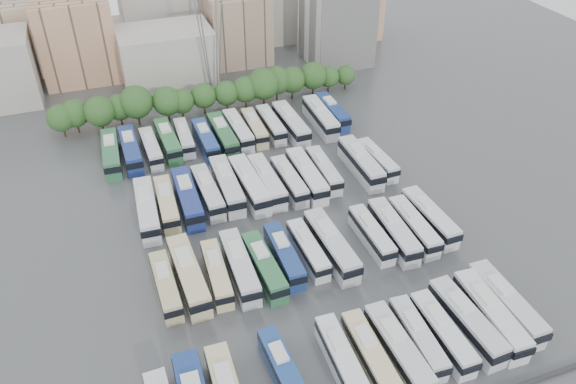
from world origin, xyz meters
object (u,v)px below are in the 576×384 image
object	(u,v)px
bus_r0_s8	(398,349)
bus_r0_s4	(283,370)
bus_r0_s9	(418,337)
bus_r2_s3	(188,198)
electricity_pylon	(208,8)
bus_r3_s10	(291,124)
bus_r2_s10	(324,170)
bus_r3_s13	(332,112)
bus_r2_s8	(289,181)
bus_r1_s12	(414,226)
bus_r2_s4	(208,192)
bus_r0_s10	(442,333)
bus_r2_s1	(147,209)
bus_r3_s7	(238,130)
bus_r1_s7	(308,249)
bus_r2_s13	(377,160)
bus_r1_s6	(284,255)
bus_r1_s4	(240,267)
bus_r3_s9	(271,124)
bus_r1_s13	(430,217)
bus_r3_s3	(168,140)
bus_r3_s5	(206,140)
bus_r3_s1	(131,149)
bus_r3_s4	(184,137)
bus_r2_s9	(307,175)
bus_r1_s1	(166,286)
bus_r1_s5	(264,266)
bus_r3_s6	(223,135)
bus_r2_s5	(227,185)
bus_r0_s7	(370,355)
bus_r1_s3	(217,273)
bus_r3_s0	(111,153)
bus_r1_s10	(371,234)
bus_r1_s8	(331,245)
bus_r0_s11	(466,321)
bus_r0_s12	(490,315)
bus_r0_s13	(506,303)
apartment_tower	(338,7)
bus_r0_s6	(341,359)
bus_r2_s7	(267,181)
bus_r2_s12	(361,163)

from	to	relation	value
bus_r0_s8	bus_r0_s4	bearing A→B (deg)	170.91
bus_r0_s9	bus_r2_s3	distance (m)	41.23
electricity_pylon	bus_r3_s10	world-z (taller)	electricity_pylon
bus_r2_s10	bus_r3_s13	distance (m)	20.97
bus_r2_s8	bus_r1_s12	bearing A→B (deg)	-54.07
bus_r2_s4	electricity_pylon	bearing A→B (deg)	73.00
bus_r0_s10	bus_r2_s3	size ratio (longest dim) A/B	0.87
bus_r2_s1	bus_r3_s7	xyz separation A→B (m)	(19.70, 18.89, -0.16)
bus_r1_s7	bus_r1_s12	distance (m)	16.44
bus_r2_s4	bus_r2_s10	distance (m)	19.89
bus_r3_s13	bus_r2_s13	bearing A→B (deg)	-88.83
bus_r1_s6	bus_r3_s13	world-z (taller)	bus_r3_s13
bus_r1_s4	bus_r3_s9	size ratio (longest dim) A/B	1.10
bus_r1_s13	bus_r3_s3	size ratio (longest dim) A/B	0.99
electricity_pylon	bus_r3_s5	distance (m)	27.98
bus_r0_s4	bus_r3_s1	bearing A→B (deg)	98.40
electricity_pylon	bus_r3_s4	bearing A→B (deg)	-118.81
bus_r1_s12	bus_r2_s9	bearing A→B (deg)	120.94
bus_r1_s1	bus_r2_s4	bearing A→B (deg)	60.65
bus_r1_s5	bus_r3_s6	size ratio (longest dim) A/B	0.93
bus_r2_s5	bus_r3_s13	world-z (taller)	bus_r2_s5
bus_r0_s7	bus_r1_s3	distance (m)	23.00
bus_r1_s12	bus_r2_s9	xyz separation A→B (m)	(-10.07, 17.44, 0.20)
bus_r2_s8	bus_r3_s0	world-z (taller)	bus_r3_s0
bus_r1_s6	bus_r1_s10	xyz separation A→B (m)	(13.44, 0.02, -0.07)
bus_r0_s10	bus_r1_s8	size ratio (longest dim) A/B	0.86
bus_r3_s1	bus_r3_s10	distance (m)	29.98
bus_r0_s11	bus_r2_s8	distance (m)	36.78
bus_r0_s7	bus_r1_s12	world-z (taller)	bus_r1_s12
bus_r1_s7	bus_r0_s12	bearing A→B (deg)	-50.13
bus_r3_s5	bus_r3_s0	bearing A→B (deg)	176.64
bus_r0_s9	bus_r1_s3	world-z (taller)	bus_r0_s9
bus_r0_s13	bus_r2_s5	xyz separation A→B (m)	(-26.22, 36.51, 0.10)
apartment_tower	bus_r1_s10	distance (m)	68.24
bus_r3_s3	bus_r2_s3	bearing A→B (deg)	-93.04
bus_r0_s6	bus_r0_s8	world-z (taller)	bus_r0_s8
bus_r3_s13	bus_r0_s11	bearing A→B (deg)	-96.47
bus_r0_s7	bus_r1_s12	bearing A→B (deg)	49.82
bus_r2_s8	bus_r3_s7	bearing A→B (deg)	98.95
bus_r1_s1	bus_r1_s7	xyz separation A→B (m)	(19.98, 0.30, -0.03)
bus_r1_s3	bus_r3_s10	xyz separation A→B (m)	(23.10, 34.41, 0.35)
bus_r2_s1	bus_r2_s7	world-z (taller)	bus_r2_s1
bus_r3_s13	bus_r1_s3	bearing A→B (deg)	-131.75
bus_r3_s0	bus_r3_s4	xyz separation A→B (m)	(13.23, 1.63, -0.31)
bus_r2_s8	bus_r3_s3	size ratio (longest dim) A/B	0.93
bus_r1_s8	bus_r2_s4	size ratio (longest dim) A/B	1.09
bus_r0_s12	bus_r2_s4	distance (m)	45.44
bus_r0_s11	bus_r2_s12	distance (m)	36.12
electricity_pylon	bus_r1_s3	size ratio (longest dim) A/B	2.99
bus_r0_s13	bus_r3_s0	xyz separation A→B (m)	(-42.83, 52.92, 0.01)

